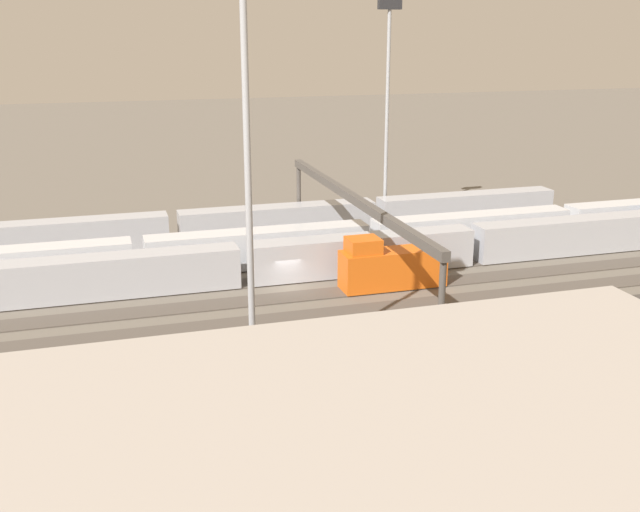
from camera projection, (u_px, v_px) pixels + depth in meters
ground_plane at (291, 288)px, 71.51m from camera, size 400.00×400.00×0.00m
track_bed_0 at (253, 240)px, 87.53m from camera, size 140.00×2.80×0.12m
track_bed_1 at (262, 252)px, 82.95m from camera, size 140.00×2.80×0.12m
track_bed_2 at (273, 265)px, 78.36m from camera, size 140.00×2.80×0.12m
track_bed_3 at (284, 280)px, 73.78m from camera, size 140.00×2.80×0.12m
track_bed_4 at (298, 296)px, 69.20m from camera, size 140.00×2.80×0.12m
track_bed_5 at (313, 315)px, 64.61m from camera, size 140.00×2.80×0.12m
track_bed_6 at (330, 337)px, 60.03m from camera, size 140.00×2.80×0.12m
track_bed_7 at (350, 363)px, 55.44m from camera, size 140.00×2.80×0.12m
train_on_track_0 at (173, 230)px, 84.48m from camera, size 95.60×3.00×3.80m
train_on_track_4 at (390, 266)px, 71.06m from camera, size 10.00×3.00×5.00m
train_on_track_3 at (459, 245)px, 78.33m from camera, size 90.60×3.00×4.40m
train_on_track_2 at (259, 248)px, 77.41m from camera, size 119.80×3.00×3.80m
light_mast_0 at (388, 85)px, 89.42m from camera, size 2.80×0.70×26.92m
light_mast_1 at (246, 100)px, 45.78m from camera, size 2.80×0.70×31.22m
signal_gantry at (353, 205)px, 70.93m from camera, size 0.70×40.00×8.80m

